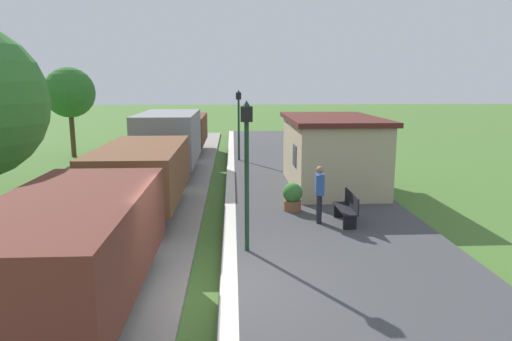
% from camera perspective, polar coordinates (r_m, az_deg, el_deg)
% --- Properties ---
extents(ground_plane, '(160.00, 160.00, 0.00)m').
position_cam_1_polar(ground_plane, '(9.85, -5.74, -15.52)').
color(ground_plane, '#47702D').
extents(platform_slab, '(6.00, 60.00, 0.25)m').
position_cam_1_polar(platform_slab, '(10.15, 13.19, -14.15)').
color(platform_slab, '#424244').
rests_on(platform_slab, ground).
extents(platform_edge_stripe, '(0.36, 60.00, 0.01)m').
position_cam_1_polar(platform_edge_stripe, '(9.73, -3.35, -14.17)').
color(platform_edge_stripe, silver).
rests_on(platform_edge_stripe, platform_slab).
extents(track_ballast, '(3.80, 60.00, 0.12)m').
position_cam_1_polar(track_ballast, '(10.23, -19.77, -14.72)').
color(track_ballast, gray).
rests_on(track_ballast, ground).
extents(rail_near, '(0.07, 60.00, 0.14)m').
position_cam_1_polar(rail_near, '(10.00, -15.74, -14.28)').
color(rail_near, slate).
rests_on(rail_near, track_ballast).
extents(rail_far, '(0.07, 60.00, 0.14)m').
position_cam_1_polar(rail_far, '(10.41, -23.72, -13.79)').
color(rail_far, slate).
rests_on(rail_far, track_ballast).
extents(freight_train, '(2.50, 26.00, 2.72)m').
position_cam_1_polar(freight_train, '(18.55, -11.89, 1.73)').
color(freight_train, brown).
rests_on(freight_train, rail_near).
extents(station_hut, '(3.50, 5.80, 2.78)m').
position_cam_1_polar(station_hut, '(18.47, 9.29, 2.32)').
color(station_hut, tan).
rests_on(station_hut, platform_slab).
extents(bench_near_hut, '(0.42, 1.50, 0.91)m').
position_cam_1_polar(bench_near_hut, '(13.90, 11.23, -4.52)').
color(bench_near_hut, black).
rests_on(bench_near_hut, platform_slab).
extents(person_waiting, '(0.27, 0.40, 1.71)m').
position_cam_1_polar(person_waiting, '(13.69, 7.85, -2.66)').
color(person_waiting, black).
rests_on(person_waiting, platform_slab).
extents(potted_planter, '(0.64, 0.64, 0.92)m').
position_cam_1_polar(potted_planter, '(14.98, 4.54, -3.21)').
color(potted_planter, brown).
rests_on(potted_planter, platform_slab).
extents(lamp_post_near, '(0.28, 0.28, 3.70)m').
position_cam_1_polar(lamp_post_near, '(11.00, -1.17, 2.69)').
color(lamp_post_near, '#193823').
rests_on(lamp_post_near, platform_slab).
extents(lamp_post_far, '(0.28, 0.28, 3.70)m').
position_cam_1_polar(lamp_post_far, '(24.32, -2.16, 7.24)').
color(lamp_post_far, '#193823').
rests_on(lamp_post_far, platform_slab).
extents(tree_field_left, '(2.88, 2.88, 5.19)m').
position_cam_1_polar(tree_field_left, '(29.01, -22.06, 8.89)').
color(tree_field_left, '#4C3823').
rests_on(tree_field_left, ground).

